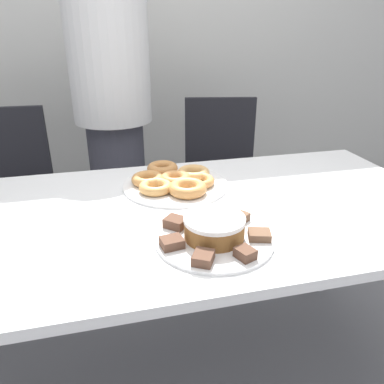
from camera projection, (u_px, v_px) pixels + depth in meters
ground_plane at (188, 376)px, 1.48m from camera, size 12.00×12.00×0.00m
wall_back at (131, 20)px, 2.31m from camera, size 8.00×0.05×2.60m
table at (187, 232)px, 1.22m from camera, size 1.71×0.85×0.74m
person_standing at (113, 110)px, 1.84m from camera, size 0.38×0.38×1.70m
office_chair_left at (11, 208)px, 1.87m from camera, size 0.46×0.46×0.91m
office_chair_right at (221, 187)px, 2.11m from camera, size 0.52×0.52×0.91m
plate_cake at (214, 239)px, 1.01m from camera, size 0.32×0.32×0.01m
plate_donuts at (176, 185)px, 1.35m from camera, size 0.38×0.38×0.01m
frosted_cake at (214, 227)px, 0.99m from camera, size 0.16×0.16×0.06m
lamington_0 at (176, 222)px, 1.05m from camera, size 0.08×0.07×0.03m
lamington_1 at (172, 242)px, 0.96m from camera, size 0.06×0.06×0.02m
lamington_2 at (203, 258)px, 0.89m from camera, size 0.07×0.07×0.02m
lamington_3 at (245, 253)px, 0.91m from camera, size 0.05×0.06×0.03m
lamington_4 at (259, 235)px, 0.99m from camera, size 0.07×0.06×0.02m
lamington_5 at (240, 217)px, 1.08m from camera, size 0.06×0.06×0.02m
lamington_6 at (205, 213)px, 1.11m from camera, size 0.04×0.05×0.02m
donut_0 at (175, 179)px, 1.34m from camera, size 0.11×0.11×0.04m
donut_1 at (188, 188)px, 1.26m from camera, size 0.13×0.13×0.04m
donut_2 at (198, 181)px, 1.33m from camera, size 0.12×0.12×0.03m
donut_3 at (193, 173)px, 1.40m from camera, size 0.12×0.12×0.03m
donut_4 at (162, 168)px, 1.43m from camera, size 0.12×0.12×0.04m
donut_5 at (148, 179)px, 1.34m from camera, size 0.12×0.12×0.03m
donut_6 at (156, 187)px, 1.27m from camera, size 0.12×0.12×0.03m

